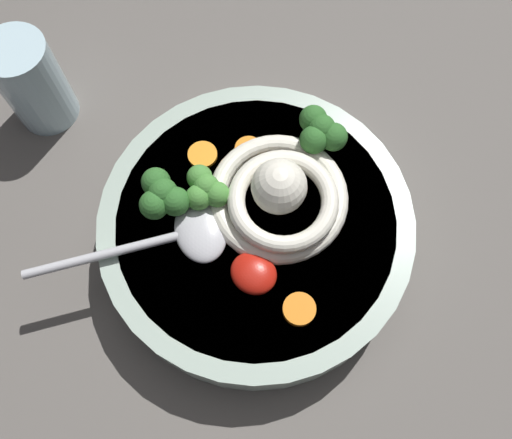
{
  "coord_description": "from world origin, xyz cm",
  "views": [
    {
      "loc": [
        6.11,
        -14.74,
        52.98
      ],
      "look_at": [
        -3.7,
        -0.5,
        9.22
      ],
      "focal_mm": 37.94,
      "sensor_mm": 36.0,
      "label": 1
    }
  ],
  "objects_px": {
    "soup_spoon": "(185,234)",
    "soup_bowl": "(256,230)",
    "noodle_pile": "(280,196)",
    "drinking_glass": "(32,83)"
  },
  "relations": [
    {
      "from": "soup_spoon",
      "to": "soup_bowl",
      "type": "bearing_deg",
      "value": 180.0
    },
    {
      "from": "soup_bowl",
      "to": "noodle_pile",
      "type": "bearing_deg",
      "value": 71.35
    },
    {
      "from": "soup_bowl",
      "to": "noodle_pile",
      "type": "distance_m",
      "value": 0.05
    },
    {
      "from": "soup_bowl",
      "to": "soup_spoon",
      "type": "height_order",
      "value": "soup_spoon"
    },
    {
      "from": "soup_spoon",
      "to": "drinking_glass",
      "type": "distance_m",
      "value": 0.23
    },
    {
      "from": "noodle_pile",
      "to": "soup_bowl",
      "type": "bearing_deg",
      "value": -108.65
    },
    {
      "from": "noodle_pile",
      "to": "drinking_glass",
      "type": "xyz_separation_m",
      "value": [
        -0.27,
        -0.03,
        -0.02
      ]
    },
    {
      "from": "soup_bowl",
      "to": "soup_spoon",
      "type": "xyz_separation_m",
      "value": [
        -0.04,
        -0.05,
        0.04
      ]
    },
    {
      "from": "soup_bowl",
      "to": "noodle_pile",
      "type": "height_order",
      "value": "noodle_pile"
    },
    {
      "from": "drinking_glass",
      "to": "noodle_pile",
      "type": "bearing_deg",
      "value": 5.73
    }
  ]
}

